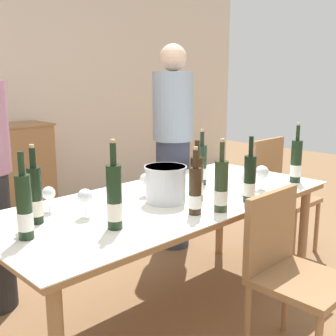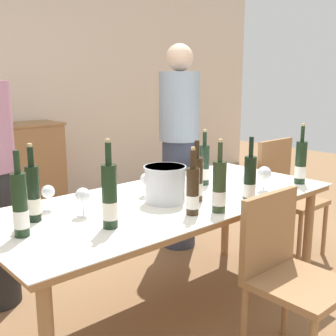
# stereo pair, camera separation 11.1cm
# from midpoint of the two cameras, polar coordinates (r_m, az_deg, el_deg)

# --- Properties ---
(ground_plane) EXTENTS (12.00, 12.00, 0.00)m
(ground_plane) POSITION_cam_midpoint_polar(r_m,az_deg,el_deg) (2.73, -1.24, -19.07)
(ground_plane) COLOR olive
(dining_table) EXTENTS (2.07, 0.92, 0.73)m
(dining_table) POSITION_cam_midpoint_polar(r_m,az_deg,el_deg) (2.45, -1.31, -5.57)
(dining_table) COLOR #996B42
(dining_table) RESTS_ON ground_plane
(ice_bucket) EXTENTS (0.24, 0.24, 0.20)m
(ice_bucket) POSITION_cam_midpoint_polar(r_m,az_deg,el_deg) (2.34, -1.71, -2.07)
(ice_bucket) COLOR silver
(ice_bucket) RESTS_ON dining_table
(wine_bottle_0) EXTENTS (0.07, 0.07, 0.42)m
(wine_bottle_0) POSITION_cam_midpoint_polar(r_m,az_deg,el_deg) (1.94, -8.92, -4.10)
(wine_bottle_0) COLOR black
(wine_bottle_0) RESTS_ON dining_table
(wine_bottle_1) EXTENTS (0.07, 0.07, 0.36)m
(wine_bottle_1) POSITION_cam_midpoint_polar(r_m,az_deg,el_deg) (2.72, 3.42, 0.34)
(wine_bottle_1) COLOR #1E3323
(wine_bottle_1) RESTS_ON dining_table
(wine_bottle_2) EXTENTS (0.07, 0.07, 0.39)m
(wine_bottle_2) POSITION_cam_midpoint_polar(r_m,az_deg,el_deg) (2.89, 15.91, 0.73)
(wine_bottle_2) COLOR black
(wine_bottle_2) RESTS_ON dining_table
(wine_bottle_3) EXTENTS (0.07, 0.07, 0.35)m
(wine_bottle_3) POSITION_cam_midpoint_polar(r_m,az_deg,el_deg) (2.13, 2.22, -3.20)
(wine_bottle_3) COLOR #332314
(wine_bottle_3) RESTS_ON dining_table
(wine_bottle_4) EXTENTS (0.08, 0.08, 0.34)m
(wine_bottle_4) POSITION_cam_midpoint_polar(r_m,az_deg,el_deg) (2.37, 2.57, -1.63)
(wine_bottle_4) COLOR #332314
(wine_bottle_4) RESTS_ON dining_table
(wine_bottle_5) EXTENTS (0.07, 0.07, 0.38)m
(wine_bottle_5) POSITION_cam_midpoint_polar(r_m,az_deg,el_deg) (2.11, -19.01, -3.64)
(wine_bottle_5) COLOR black
(wine_bottle_5) RESTS_ON dining_table
(wine_bottle_6) EXTENTS (0.07, 0.07, 0.38)m
(wine_bottle_6) POSITION_cam_midpoint_polar(r_m,az_deg,el_deg) (2.18, 5.77, -2.64)
(wine_bottle_6) COLOR #28381E
(wine_bottle_6) RESTS_ON dining_table
(wine_bottle_7) EXTENTS (0.07, 0.07, 0.38)m
(wine_bottle_7) POSITION_cam_midpoint_polar(r_m,az_deg,el_deg) (1.92, -20.45, -5.17)
(wine_bottle_7) COLOR black
(wine_bottle_7) RESTS_ON dining_table
(wine_bottle_8) EXTENTS (0.07, 0.07, 0.37)m
(wine_bottle_8) POSITION_cam_midpoint_polar(r_m,az_deg,el_deg) (2.37, 9.69, -1.58)
(wine_bottle_8) COLOR black
(wine_bottle_8) RESTS_ON dining_table
(wine_glass_0) EXTENTS (0.07, 0.07, 0.13)m
(wine_glass_0) POSITION_cam_midpoint_polar(r_m,az_deg,el_deg) (2.64, -1.14, -0.86)
(wine_glass_0) COLOR white
(wine_glass_0) RESTS_ON dining_table
(wine_glass_1) EXTENTS (0.07, 0.07, 0.14)m
(wine_glass_1) POSITION_cam_midpoint_polar(r_m,az_deg,el_deg) (2.27, -17.23, -3.44)
(wine_glass_1) COLOR white
(wine_glass_1) RESTS_ON dining_table
(wine_glass_2) EXTENTS (0.08, 0.08, 0.14)m
(wine_glass_2) POSITION_cam_midpoint_polar(r_m,az_deg,el_deg) (2.52, 9.45, -1.52)
(wine_glass_2) COLOR white
(wine_glass_2) RESTS_ON dining_table
(wine_glass_3) EXTENTS (0.07, 0.07, 0.14)m
(wine_glass_3) POSITION_cam_midpoint_polar(r_m,az_deg,el_deg) (2.46, -4.33, -1.64)
(wine_glass_3) COLOR white
(wine_glass_3) RESTS_ON dining_table
(wine_glass_4) EXTENTS (0.09, 0.09, 0.15)m
(wine_glass_4) POSITION_cam_midpoint_polar(r_m,az_deg,el_deg) (2.64, 11.42, -0.67)
(wine_glass_4) COLOR white
(wine_glass_4) RESTS_ON dining_table
(wine_glass_5) EXTENTS (0.08, 0.08, 0.15)m
(wine_glass_5) POSITION_cam_midpoint_polar(r_m,az_deg,el_deg) (2.13, -12.63, -3.93)
(wine_glass_5) COLOR white
(wine_glass_5) RESTS_ON dining_table
(chair_right_end) EXTENTS (0.42, 0.42, 0.92)m
(chair_right_end) POSITION_cam_midpoint_polar(r_m,az_deg,el_deg) (3.54, 13.71, -2.66)
(chair_right_end) COLOR #996B42
(chair_right_end) RESTS_ON ground_plane
(chair_near_front) EXTENTS (0.42, 0.42, 0.86)m
(chair_near_front) POSITION_cam_midpoint_polar(r_m,az_deg,el_deg) (2.22, 14.60, -12.58)
(chair_near_front) COLOR #996B42
(chair_near_front) RESTS_ON ground_plane
(person_guest_left) EXTENTS (0.33, 0.33, 1.67)m
(person_guest_left) POSITION_cam_midpoint_polar(r_m,az_deg,el_deg) (3.46, -0.26, 2.69)
(person_guest_left) COLOR #383F56
(person_guest_left) RESTS_ON ground_plane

